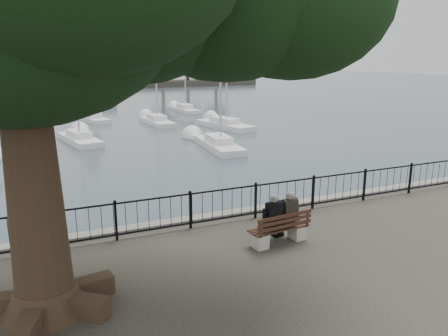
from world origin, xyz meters
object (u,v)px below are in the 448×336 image
person_left (271,221)px  person_right (286,217)px  bench (280,232)px  lion_monument (86,85)px

person_left → person_right: 0.48m
bench → lion_monument: 49.32m
person_right → bench: bearing=-154.3°
person_left → person_right: bearing=5.4°
bench → lion_monument: size_ratio=0.18×
person_right → lion_monument: (1.06, 49.17, 0.70)m
bench → lion_monument: (1.30, 49.29, 1.02)m
bench → person_left: bearing=163.2°
bench → person_left: size_ratio=1.22×
person_left → lion_monument: 49.25m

